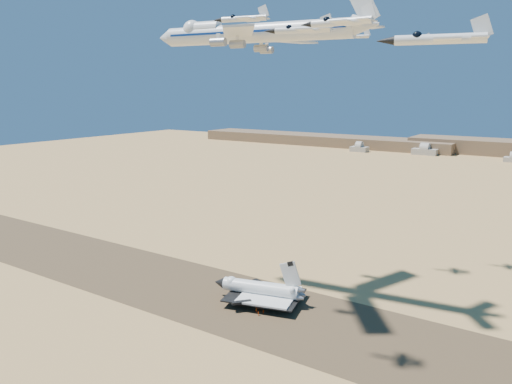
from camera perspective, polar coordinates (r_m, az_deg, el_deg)
The scene contains 14 objects.
ground at distance 196.34m, azimuth -2.79°, elevation -12.34°, with size 1200.00×1200.00×0.00m, color #AD884C.
runway at distance 196.33m, azimuth -2.79°, elevation -12.33°, with size 600.00×50.00×0.06m, color brown.
hangars at distance 649.77m, azimuth 18.24°, elevation 4.45°, with size 200.50×29.50×30.00m.
shuttle at distance 193.77m, azimuth 0.45°, elevation -11.11°, with size 36.44×27.88×17.88m.
carrier_747 at distance 191.89m, azimuth -0.82°, elevation 17.68°, with size 87.98×67.34×21.84m.
crew_a at distance 186.61m, azimuth 0.03°, elevation -13.32°, with size 0.69×0.45×1.89m, color #F4500E.
crew_b at distance 185.55m, azimuth 0.86°, elevation -13.53°, with size 0.76×0.44×1.56m, color #F4500E.
crew_c at distance 184.13m, azimuth 0.29°, elevation -13.72°, with size 0.96×0.49×1.64m, color #F4500E.
chase_jet_a at distance 142.67m, azimuth -1.52°, elevation 19.20°, with size 16.27×9.26×4.10m.
chase_jet_b at distance 113.77m, azimuth 5.18°, elevation 17.99°, with size 15.24×8.81×3.87m.
chase_jet_c at distance 93.93m, azimuth 9.54°, elevation 18.63°, with size 14.41×7.60×3.59m.
chase_jet_d at distance 71.81m, azimuth 19.99°, elevation 16.13°, with size 14.19×8.12×3.59m.
chase_jet_e at distance 221.33m, azimuth 11.02°, elevation 17.04°, with size 15.24×8.90×3.89m.
chase_jet_f at distance 232.98m, azimuth 17.67°, elevation 16.18°, with size 14.25×8.20×3.61m.
Camera 1 is at (107.13, -143.90, 79.79)m, focal length 35.00 mm.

